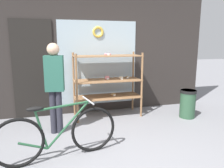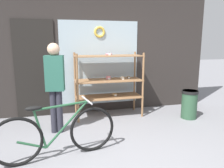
% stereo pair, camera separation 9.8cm
% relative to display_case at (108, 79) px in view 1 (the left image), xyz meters
% --- Properties ---
extents(storefront_facade, '(5.75, 0.13, 3.88)m').
position_rel_display_case_xyz_m(storefront_facade, '(-0.35, 0.42, 1.06)').
color(storefront_facade, '#2D2826').
rests_on(storefront_facade, ground_plane).
extents(display_case, '(1.45, 0.56, 1.41)m').
position_rel_display_case_xyz_m(display_case, '(0.00, 0.00, 0.00)').
color(display_case, '#8E6642').
rests_on(display_case, ground_plane).
extents(bicycle, '(1.72, 0.47, 0.82)m').
position_rel_display_case_xyz_m(bicycle, '(-1.15, -1.60, -0.47)').
color(bicycle, black).
rests_on(bicycle, ground_plane).
extents(pedestrian, '(0.35, 0.23, 1.62)m').
position_rel_display_case_xyz_m(pedestrian, '(-1.14, -0.66, 0.12)').
color(pedestrian, '#282833').
rests_on(pedestrian, ground_plane).
extents(trash_bin, '(0.35, 0.35, 0.61)m').
position_rel_display_case_xyz_m(trash_bin, '(1.64, -0.60, -0.50)').
color(trash_bin, '#2D5138').
rests_on(trash_bin, ground_plane).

